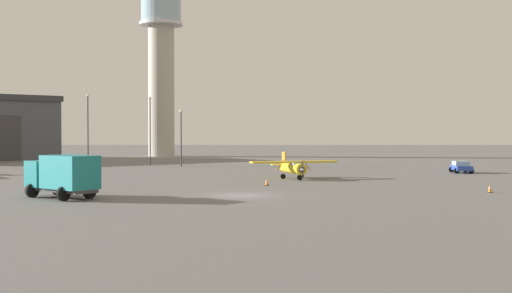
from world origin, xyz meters
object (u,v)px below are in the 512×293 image
Objects in this scene: traffic_cone_near_right at (264,182)px; car_blue at (458,166)px; control_tower at (159,62)px; light_post_north at (85,124)px; traffic_cone_near_left at (487,188)px; truck_box_teal at (60,174)px; airplane_yellow at (290,167)px; light_post_east at (178,132)px; light_post_west at (147,125)px.

car_blue is at bearing 38.32° from traffic_cone_near_right.
light_post_north is (-4.94, -37.00, -12.62)m from control_tower.
car_blue is 0.41× the size of light_post_north.
truck_box_teal is at bearing -172.11° from traffic_cone_near_left.
airplane_yellow is (22.35, -62.60, -17.29)m from control_tower.
truck_box_teal is 32.23m from traffic_cone_near_left.
control_tower is at bearing -175.58° from airplane_yellow.
airplane_yellow reaches higher than traffic_cone_near_right.
light_post_east reaches higher than traffic_cone_near_right.
truck_box_teal is 9.13× the size of traffic_cone_near_right.
light_post_east is (4.87, -3.79, -1.03)m from light_post_west.
truck_box_teal reaches higher than airplane_yellow.
truck_box_teal is at bearing -56.86° from airplane_yellow.
control_tower is 4.54× the size of light_post_east.
airplane_yellow is at bearing 71.92° from traffic_cone_near_right.
control_tower reaches higher than light_post_west.
light_post_west is 54.27m from traffic_cone_near_left.
light_post_west reaches higher than airplane_yellow.
truck_box_teal is 9.48× the size of traffic_cone_near_left.
truck_box_teal is at bearing -88.22° from light_post_west.
light_post_east is at bearing -77.90° from control_tower.
light_post_west is 8.62m from light_post_north.
truck_box_teal is at bearing -142.63° from traffic_cone_near_right.
light_post_west is at bearing 142.07° from light_post_east.
control_tower is 8.58× the size of car_blue.
traffic_cone_near_left is at bearing -53.62° from light_post_east.
control_tower is 42.27m from light_post_east.
control_tower is 3.99× the size of airplane_yellow.
airplane_yellow reaches higher than car_blue.
airplane_yellow is 13.32× the size of traffic_cone_near_right.
light_post_north reaches higher than traffic_cone_near_right.
traffic_cone_near_left is at bearing 28.55° from airplane_yellow.
light_post_north is (-9.91, 45.16, 4.19)m from truck_box_teal.
traffic_cone_near_right is at bearing -54.13° from light_post_north.
truck_box_teal reaches higher than car_blue.
light_post_north reaches higher than truck_box_teal.
light_post_north is at bearing 125.87° from traffic_cone_near_right.
airplane_yellow is 27.59m from light_post_east.
truck_box_teal is 47.55m from car_blue.
control_tower is at bearing 95.68° from light_post_west.
car_blue is 29.11m from traffic_cone_near_right.
traffic_cone_near_left is at bearing -64.63° from control_tower.
traffic_cone_near_left is 18.52m from traffic_cone_near_right.
light_post_north is at bearing 171.14° from light_post_east.
car_blue is at bearing -24.37° from light_post_west.
light_post_east is at bearing 109.42° from traffic_cone_near_right.
light_post_west is 15.21× the size of traffic_cone_near_left.
light_post_west reaches higher than truck_box_teal.
traffic_cone_near_right is (-2.73, -8.37, -0.90)m from airplane_yellow.
airplane_yellow is 8.85m from traffic_cone_near_right.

